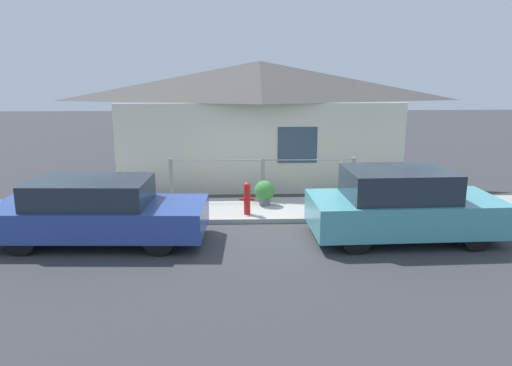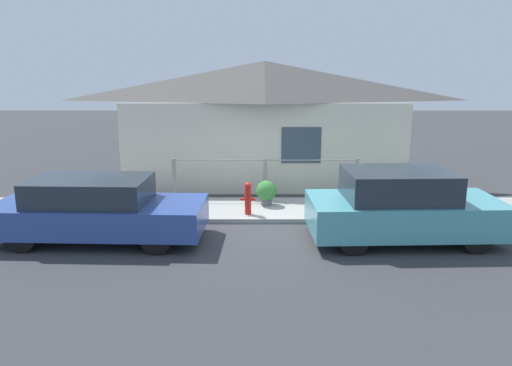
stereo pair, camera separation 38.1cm
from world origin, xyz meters
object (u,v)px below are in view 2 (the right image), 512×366
car_right (401,207)px  fire_hydrant (247,198)px  potted_plant_by_fence (125,197)px  car_left (97,209)px  potted_plant_near_hydrant (266,192)px

car_right → fire_hydrant: 3.55m
potted_plant_by_fence → fire_hydrant: bearing=-12.2°
car_left → potted_plant_near_hydrant: bearing=35.5°
car_left → car_right: size_ratio=1.10×
car_left → potted_plant_near_hydrant: (3.54, 2.32, -0.21)m
car_left → potted_plant_by_fence: 2.21m
car_right → potted_plant_by_fence: car_right is taller
potted_plant_near_hydrant → potted_plant_by_fence: (-3.52, -0.14, -0.10)m
car_left → potted_plant_near_hydrant: car_left is taller
car_left → car_right: bearing=2.2°
fire_hydrant → potted_plant_by_fence: size_ratio=1.69×
car_left → car_right: 6.29m
fire_hydrant → potted_plant_near_hydrant: size_ratio=1.24×
car_right → fire_hydrant: (-3.20, 1.53, -0.21)m
fire_hydrant → potted_plant_by_fence: fire_hydrant is taller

